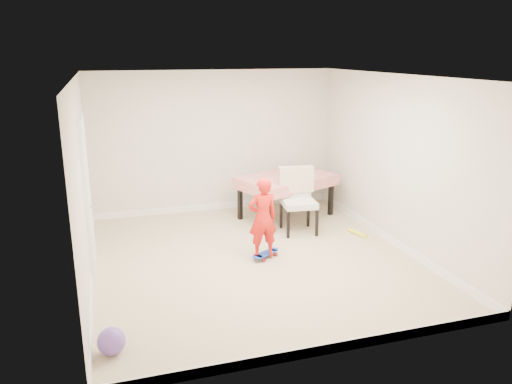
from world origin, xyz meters
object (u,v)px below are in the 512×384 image
object	(u,v)px
skateboard	(266,255)
child	(263,220)
balloon	(111,341)
dining_chair	(299,201)
dining_table	(286,197)

from	to	relation	value
skateboard	child	size ratio (longest dim) A/B	0.44
child	balloon	xyz separation A→B (m)	(-2.17, -1.83, -0.45)
dining_chair	skateboard	size ratio (longest dim) A/B	2.09
dining_chair	balloon	xyz separation A→B (m)	(-3.08, -2.70, -0.40)
dining_chair	child	size ratio (longest dim) A/B	0.91
skateboard	child	bearing A→B (deg)	157.29
balloon	child	bearing A→B (deg)	40.13
dining_table	dining_chair	world-z (taller)	dining_chair
dining_table	skateboard	xyz separation A→B (m)	(-0.93, -1.67, -0.35)
dining_chair	skateboard	distance (m)	1.32
skateboard	child	distance (m)	0.55
dining_chair	balloon	size ratio (longest dim) A/B	3.84
dining_table	skateboard	size ratio (longest dim) A/B	3.20
dining_chair	dining_table	bearing A→B (deg)	90.69
dining_chair	child	distance (m)	1.26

